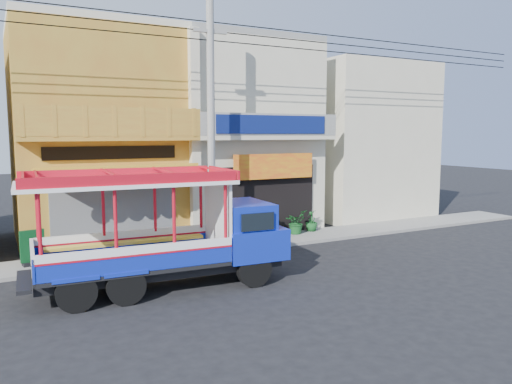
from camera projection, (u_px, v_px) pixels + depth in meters
ground at (286, 273)px, 15.07m from camera, size 90.00×90.00×0.00m
sidewalk at (230, 245)px, 18.58m from camera, size 30.00×2.00×0.12m
shophouse_left at (95, 136)px, 19.72m from camera, size 6.00×7.50×8.24m
shophouse_right at (233, 136)px, 22.51m from camera, size 6.00×6.75×8.24m
party_pilaster at (195, 139)px, 18.39m from camera, size 0.35×0.30×8.00m
filler_building_right at (355, 141)px, 25.82m from camera, size 6.00×6.00×7.60m
utility_pole at (215, 109)px, 16.98m from camera, size 28.00×0.26×9.00m
songthaew_truck at (179, 231)px, 13.66m from camera, size 7.06×2.64×3.25m
green_sign at (33, 250)px, 15.53m from camera, size 0.73×0.43×1.11m
potted_plant_a at (296, 222)px, 20.38m from camera, size 1.14×1.09×0.97m
potted_plant_b at (272, 225)px, 19.64m from camera, size 0.59×0.67×1.03m
potted_plant_c at (312, 221)px, 20.92m from camera, size 0.71×0.71×0.90m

